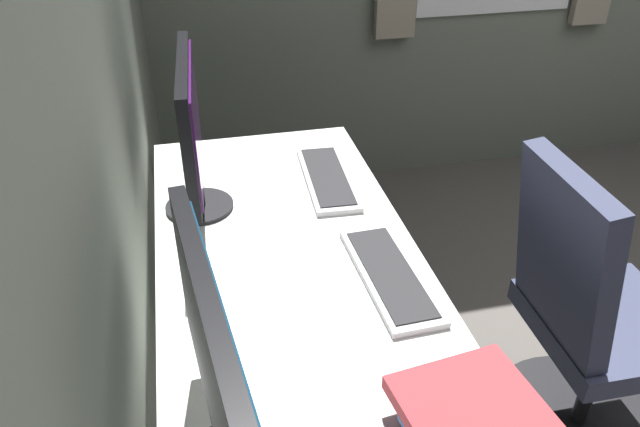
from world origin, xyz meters
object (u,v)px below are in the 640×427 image
object	(u,v)px
monitor_primary	(217,374)
keyboard_spare	(327,178)
book_stack_near	(473,420)
drawer_pedestal	(277,335)
office_chair	(586,330)
keyboard_main	(390,275)
monitor_secondary	(191,128)

from	to	relation	value
monitor_primary	keyboard_spare	size ratio (longest dim) A/B	1.35
book_stack_near	keyboard_spare	bearing A→B (deg)	1.98
drawer_pedestal	office_chair	world-z (taller)	office_chair
keyboard_spare	book_stack_near	distance (m)	1.01
office_chair	drawer_pedestal	bearing A→B (deg)	71.07
keyboard_main	office_chair	xyz separation A→B (m)	(-0.03, -0.60, -0.28)
monitor_primary	monitor_secondary	world-z (taller)	monitor_secondary
monitor_primary	keyboard_spare	distance (m)	1.09
keyboard_spare	book_stack_near	xyz separation A→B (m)	(-1.01, -0.03, 0.04)
keyboard_spare	book_stack_near	world-z (taller)	book_stack_near
drawer_pedestal	monitor_primary	distance (m)	0.98
book_stack_near	office_chair	xyz separation A→B (m)	(0.45, -0.61, -0.32)
keyboard_spare	book_stack_near	size ratio (longest dim) A/B	1.46
keyboard_main	keyboard_spare	size ratio (longest dim) A/B	1.00
drawer_pedestal	monitor_primary	size ratio (longest dim) A/B	1.20
monitor_secondary	book_stack_near	xyz separation A→B (m)	(-0.93, -0.44, -0.21)
keyboard_spare	office_chair	bearing A→B (deg)	-130.76
monitor_primary	keyboard_spare	bearing A→B (deg)	-22.88
keyboard_spare	keyboard_main	bearing A→B (deg)	-175.87
keyboard_main	office_chair	bearing A→B (deg)	-93.24
monitor_secondary	keyboard_spare	xyz separation A→B (m)	(0.07, -0.41, -0.25)
keyboard_main	monitor_primary	bearing A→B (deg)	135.70
monitor_primary	book_stack_near	distance (m)	0.49
monitor_primary	book_stack_near	xyz separation A→B (m)	(-0.02, -0.45, -0.20)
keyboard_main	monitor_secondary	bearing A→B (deg)	44.89
monitor_primary	keyboard_main	world-z (taller)	monitor_primary
book_stack_near	office_chair	world-z (taller)	office_chair
keyboard_spare	office_chair	world-z (taller)	office_chair
monitor_secondary	book_stack_near	distance (m)	1.06
office_chair	keyboard_main	bearing A→B (deg)	86.76
drawer_pedestal	book_stack_near	distance (m)	0.90
keyboard_spare	office_chair	xyz separation A→B (m)	(-0.55, -0.64, -0.28)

